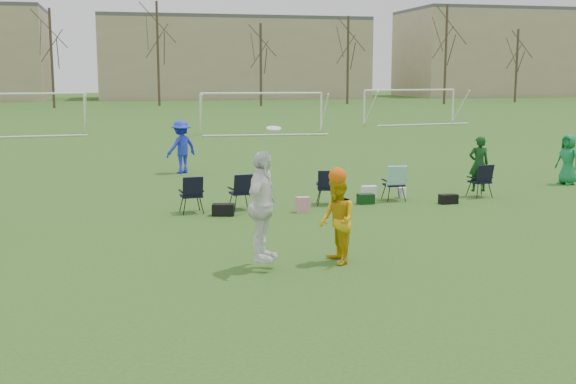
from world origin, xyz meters
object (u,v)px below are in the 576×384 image
object	(u,v)px
fielder_blue	(181,147)
goal_mid	(262,101)
goal_right	(410,97)
goal_left	(20,102)
center_contest	(294,212)
fielder_green_far	(568,159)

from	to	relation	value
fielder_blue	goal_mid	bearing A→B (deg)	-143.47
goal_mid	goal_right	bearing A→B (deg)	30.57
goal_left	center_contest	bearing A→B (deg)	-79.74
center_contest	goal_left	bearing A→B (deg)	105.26
goal_mid	goal_right	distance (m)	13.42
fielder_green_far	goal_mid	world-z (taller)	goal_mid
goal_mid	fielder_green_far	bearing A→B (deg)	-71.45
fielder_blue	goal_mid	distance (m)	17.85
fielder_green_far	center_contest	size ratio (longest dim) A/B	0.62
goal_mid	goal_right	xyz separation A→B (m)	(12.00, 6.00, 0.00)
center_contest	goal_right	size ratio (longest dim) A/B	0.36
goal_mid	goal_left	bearing A→B (deg)	175.87
fielder_green_far	goal_right	bearing A→B (deg)	148.39
goal_left	goal_right	bearing A→B (deg)	3.75
fielder_green_far	goal_left	world-z (taller)	goal_left
fielder_green_far	goal_mid	bearing A→B (deg)	175.38
fielder_green_far	center_contest	world-z (taller)	center_contest
fielder_blue	fielder_green_far	xyz separation A→B (m)	(11.97, -5.53, -0.13)
fielder_green_far	goal_left	bearing A→B (deg)	-159.97
fielder_blue	goal_mid	xyz separation A→B (m)	(6.20, 16.71, 0.97)
fielder_blue	goal_right	world-z (taller)	goal_right
center_contest	goal_right	bearing A→B (deg)	64.48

